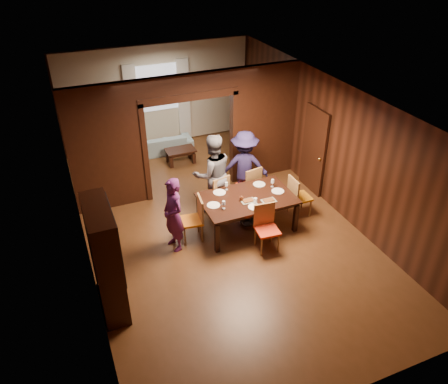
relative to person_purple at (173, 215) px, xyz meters
name	(u,v)px	position (x,y,z in m)	size (l,w,h in m)	color
floor	(216,224)	(1.06, 0.42, -0.79)	(9.00, 9.00, 0.00)	#553218
ceiling	(215,97)	(1.06, 0.42, 2.11)	(5.50, 9.00, 0.02)	silver
room_walls	(186,129)	(1.06, 2.31, 0.72)	(5.52, 9.01, 2.90)	black
person_purple	(173,215)	(0.00, 0.00, 0.00)	(0.58, 0.38, 1.58)	#5B1F58
person_grey	(213,174)	(1.20, 0.97, 0.15)	(0.91, 0.71, 1.88)	#55555D
person_navy	(244,166)	(2.06, 1.15, 0.07)	(1.11, 0.64, 1.73)	#1F193F
sofa	(161,144)	(0.91, 4.27, -0.53)	(1.75, 0.69, 0.51)	#93B5C1
serving_bowl	(249,193)	(1.69, 0.14, 0.01)	(0.33, 0.33, 0.08)	black
dining_table	(247,212)	(1.63, 0.06, -0.41)	(1.95, 1.21, 0.76)	black
coffee_table	(181,156)	(1.22, 3.45, -0.59)	(0.80, 0.50, 0.40)	black
chair_left	(191,219)	(0.40, 0.14, -0.30)	(0.44, 0.44, 0.97)	orange
chair_right	(300,196)	(2.93, 0.05, -0.30)	(0.44, 0.44, 0.97)	orange
chair_far_l	(216,193)	(1.25, 0.89, -0.30)	(0.44, 0.44, 0.97)	#BF6011
chair_far_r	(248,184)	(2.08, 0.96, -0.30)	(0.44, 0.44, 0.97)	red
chair_near	(267,229)	(1.69, -0.76, -0.30)	(0.44, 0.44, 0.97)	red
hutch	(106,259)	(-1.47, -1.08, 0.21)	(0.40, 1.20, 2.00)	black
door_right	(314,150)	(3.76, 0.92, 0.26)	(0.06, 0.90, 2.10)	black
window_far	(157,88)	(1.06, 4.86, 0.91)	(1.20, 0.03, 1.30)	silver
curtain_left	(133,107)	(0.31, 4.82, 0.46)	(0.35, 0.06, 2.40)	white
curtain_right	(184,100)	(1.81, 4.82, 0.46)	(0.35, 0.06, 2.40)	white
plate_left	(213,205)	(0.87, 0.06, -0.02)	(0.27, 0.27, 0.01)	silver
plate_far_l	(219,192)	(1.16, 0.46, -0.02)	(0.27, 0.27, 0.01)	white
plate_far_r	(259,184)	(2.09, 0.44, -0.02)	(0.27, 0.27, 0.01)	silver
plate_right	(278,191)	(2.34, 0.03, -0.02)	(0.27, 0.27, 0.01)	silver
plate_near	(255,207)	(1.61, -0.32, -0.02)	(0.27, 0.27, 0.01)	white
platter_a	(248,201)	(1.58, -0.08, -0.01)	(0.30, 0.20, 0.04)	gray
platter_b	(269,200)	(1.98, -0.24, -0.01)	(0.30, 0.20, 0.04)	gray
wineglass_left	(224,205)	(1.01, -0.13, 0.06)	(0.08, 0.08, 0.18)	silver
wineglass_far	(226,186)	(1.34, 0.52, 0.06)	(0.08, 0.08, 0.18)	white
wineglass_right	(272,183)	(2.32, 0.25, 0.06)	(0.08, 0.08, 0.18)	silver
tumbler	(255,201)	(1.67, -0.22, 0.04)	(0.07, 0.07, 0.14)	white
condiment_jar	(241,198)	(1.46, 0.00, 0.03)	(0.08, 0.08, 0.11)	#4D2312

